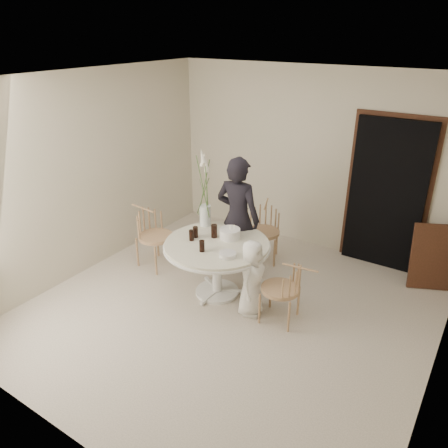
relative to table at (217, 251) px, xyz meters
The scene contains 18 objects.
ground 0.75m from the table, 35.54° to the right, with size 4.50×4.50×0.00m, color beige.
room_shell 1.09m from the table, 35.54° to the right, with size 4.50×4.50×4.50m.
doorway 2.49m from the table, 52.29° to the left, with size 1.00×0.10×2.10m, color black.
door_trim 2.53m from the table, 52.85° to the left, with size 1.12×0.03×2.22m, color #4E271B.
table is the anchor object (origin of this frame).
picture_frame 2.87m from the table, 36.47° to the left, with size 0.66×0.04×0.88m, color #4E271B.
chair_far 1.23m from the table, 89.42° to the left, with size 0.56×0.58×0.81m.
chair_right 1.03m from the table, ahead, with size 0.49×0.46×0.77m.
chair_left 1.26m from the table, behind, with size 0.54×0.51×0.85m.
girl 0.60m from the table, 94.06° to the left, with size 0.62×0.40×1.69m, color black.
boy 0.60m from the table, 12.13° to the right, with size 0.47×0.30×0.95m, color white.
birthday_cake 0.27m from the table, 72.97° to the left, with size 0.26×0.26×0.17m.
cola_tumbler_a 0.37m from the table, behind, with size 0.07×0.07×0.14m, color black.
cola_tumbler_b 0.34m from the table, 94.72° to the right, with size 0.06×0.06×0.14m, color black.
cola_tumbler_c 0.37m from the table, 159.35° to the right, with size 0.06×0.06×0.14m, color black.
cola_tumbler_d 0.26m from the table, 136.25° to the left, with size 0.08×0.08×0.17m, color black.
plate_stack 0.40m from the table, 36.47° to the right, with size 0.20×0.20×0.05m, color silver.
flower_vase 0.73m from the table, 140.54° to the left, with size 0.15×0.15×1.05m.
Camera 1 is at (2.36, -3.72, 3.17)m, focal length 35.00 mm.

